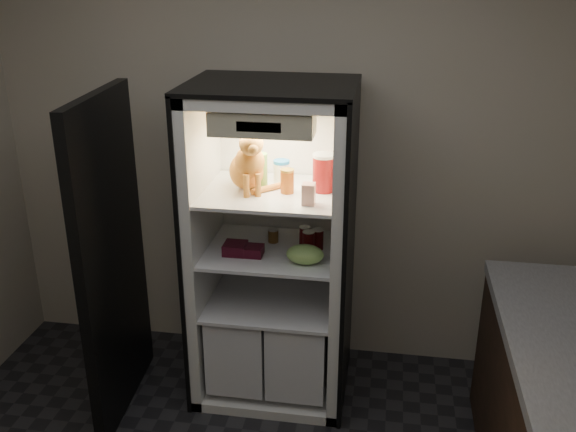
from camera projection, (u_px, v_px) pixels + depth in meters
name	position (u px, v px, depth m)	size (l,w,h in m)	color
room_shell	(198.00, 228.00, 2.18)	(3.60, 3.60, 3.60)	white
refrigerator	(274.00, 267.00, 3.76)	(0.90, 0.72, 1.88)	white
fridge_door	(112.00, 263.00, 3.54)	(0.12, 0.87, 1.85)	black
tabby_cat	(249.00, 165.00, 3.47)	(0.36, 0.38, 0.39)	#D05E1A
parmesan_shaker	(261.00, 170.00, 3.54)	(0.07, 0.07, 0.19)	#248439
mayo_tub	(281.00, 171.00, 3.63)	(0.09, 0.09, 0.13)	white
salsa_jar	(287.00, 181.00, 3.46)	(0.08, 0.08, 0.13)	#9A1E0E
pepper_jar	(324.00, 173.00, 3.47)	(0.12, 0.12, 0.21)	#A51617
cream_carton	(309.00, 194.00, 3.30)	(0.07, 0.07, 0.11)	white
soda_can_a	(305.00, 236.00, 3.66)	(0.07, 0.07, 0.12)	black
soda_can_b	(318.00, 239.00, 3.62)	(0.07, 0.07, 0.12)	black
soda_can_c	(308.00, 242.00, 3.58)	(0.07, 0.07, 0.13)	black
condiment_jar	(273.00, 235.00, 3.72)	(0.06, 0.06, 0.08)	brown
grape_bag	(305.00, 254.00, 3.46)	(0.20, 0.15, 0.10)	#7EAA4F
berry_box_left	(235.00, 248.00, 3.58)	(0.12, 0.12, 0.06)	#530D1E
berry_box_right	(253.00, 251.00, 3.56)	(0.11, 0.11, 0.05)	#530D1E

